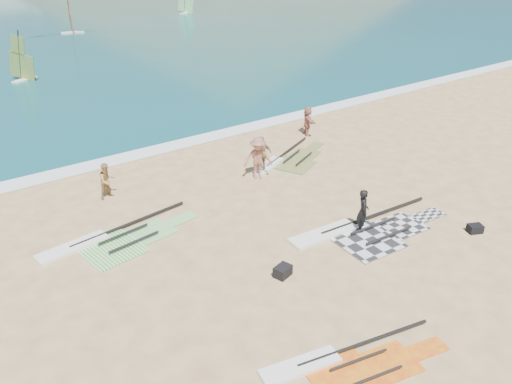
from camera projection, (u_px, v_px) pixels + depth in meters
ground at (360, 249)px, 17.07m from camera, size 300.00×300.00×0.00m
surf_line at (184, 144)px, 25.91m from camera, size 300.00×1.20×0.04m
rig_grey at (361, 231)px, 18.03m from camera, size 6.44×2.75×0.21m
rig_green at (111, 241)px, 17.46m from camera, size 5.89×2.57×0.20m
rig_orange at (286, 161)px, 23.79m from camera, size 5.33×3.37×0.20m
rig_red at (343, 366)px, 12.29m from camera, size 4.91×2.44×0.19m
gear_bag_near at (283, 271)px, 15.63m from camera, size 0.64×0.53×0.35m
gear_bag_far at (475, 229)px, 17.98m from camera, size 0.61×0.54×0.31m
person_wetsuit at (363, 211)px, 17.75m from camera, size 0.69×0.72×1.66m
beachgoer_left at (107, 181)px, 20.20m from camera, size 0.84×0.72×1.50m
beachgoer_mid at (258, 158)px, 21.73m from camera, size 1.43×1.21×1.92m
beachgoer_back at (262, 155)px, 22.37m from camera, size 1.02×0.46×1.72m
beachgoer_right at (308, 121)px, 26.79m from camera, size 1.01×1.54×1.59m
windsurfer_left at (22, 66)px, 37.12m from camera, size 2.04×2.13×3.74m
windsurfer_centre at (71, 21)px, 56.38m from camera, size 2.61×3.01×4.59m
windsurfer_right at (186, 4)px, 71.75m from camera, size 2.50×2.74×4.43m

